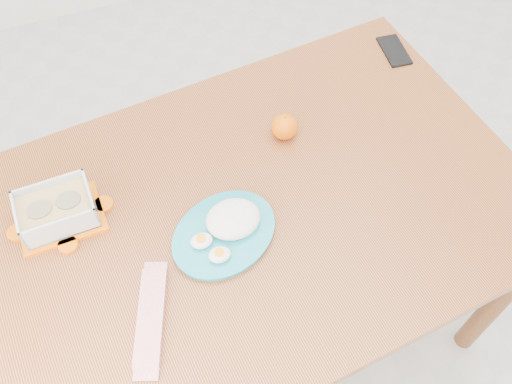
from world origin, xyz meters
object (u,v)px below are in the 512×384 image
object	(u,v)px
food_container	(57,211)
rice_plate	(227,228)
dining_table	(256,224)
smartphone	(394,51)
orange_fruit	(284,127)

from	to	relation	value
food_container	rice_plate	xyz separation A→B (m)	(0.36, -0.17, -0.02)
dining_table	smartphone	bearing A→B (deg)	26.21
dining_table	smartphone	size ratio (longest dim) A/B	11.09
food_container	rice_plate	distance (m)	0.40
dining_table	food_container	size ratio (longest dim) A/B	7.06
food_container	orange_fruit	world-z (taller)	food_container
food_container	orange_fruit	size ratio (longest dim) A/B	2.89
rice_plate	smartphone	bearing A→B (deg)	7.36
orange_fruit	rice_plate	xyz separation A→B (m)	(-0.24, -0.23, -0.01)
rice_plate	smartphone	distance (m)	0.78
smartphone	dining_table	bearing A→B (deg)	-141.72
orange_fruit	smartphone	distance (m)	0.46
dining_table	food_container	distance (m)	0.48
dining_table	orange_fruit	size ratio (longest dim) A/B	20.43
food_container	dining_table	bearing A→B (deg)	-17.67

